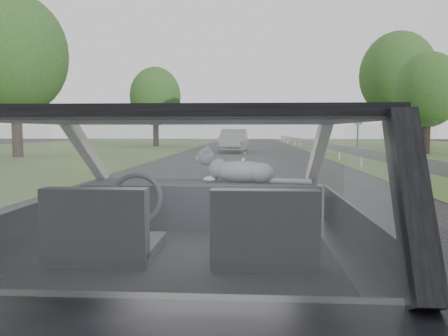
# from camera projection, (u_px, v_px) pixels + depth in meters

# --- Properties ---
(subject_car) EXTENTS (1.80, 4.00, 1.45)m
(subject_car) POSITION_uv_depth(u_px,v_px,m) (191.00, 244.00, 2.45)
(subject_car) COLOR black
(subject_car) RESTS_ON ground
(dashboard) EXTENTS (1.58, 0.45, 0.30)m
(dashboard) POSITION_uv_depth(u_px,v_px,m) (203.00, 203.00, 3.07)
(dashboard) COLOR black
(dashboard) RESTS_ON subject_car
(driver_seat) EXTENTS (0.50, 0.72, 0.42)m
(driver_seat) POSITION_uv_depth(u_px,v_px,m) (103.00, 227.00, 2.18)
(driver_seat) COLOR black
(driver_seat) RESTS_ON subject_car
(passenger_seat) EXTENTS (0.50, 0.72, 0.42)m
(passenger_seat) POSITION_uv_depth(u_px,v_px,m) (264.00, 229.00, 2.13)
(passenger_seat) COLOR black
(passenger_seat) RESTS_ON subject_car
(steering_wheel) EXTENTS (0.36, 0.36, 0.04)m
(steering_wheel) POSITION_uv_depth(u_px,v_px,m) (136.00, 200.00, 2.79)
(steering_wheel) COLOR black
(steering_wheel) RESTS_ON dashboard
(cat) EXTENTS (0.60, 0.27, 0.26)m
(cat) POSITION_uv_depth(u_px,v_px,m) (242.00, 170.00, 3.04)
(cat) COLOR gray
(cat) RESTS_ON dashboard
(guardrail) EXTENTS (0.05, 90.00, 0.32)m
(guardrail) POSITION_uv_depth(u_px,v_px,m) (393.00, 159.00, 12.15)
(guardrail) COLOR #9C9DA0
(guardrail) RESTS_ON ground
(other_car) EXTENTS (1.96, 4.49, 1.45)m
(other_car) POSITION_uv_depth(u_px,v_px,m) (233.00, 141.00, 27.31)
(other_car) COLOR #A9AAAD
(other_car) RESTS_ON ground
(highway_sign) EXTENTS (0.23, 0.88, 2.20)m
(highway_sign) POSITION_uv_depth(u_px,v_px,m) (358.00, 135.00, 23.04)
(highway_sign) COLOR #145C24
(highway_sign) RESTS_ON ground
(tree_2) EXTENTS (3.93, 3.93, 5.70)m
(tree_2) POSITION_uv_depth(u_px,v_px,m) (427.00, 105.00, 25.16)
(tree_2) COLOR #2C4922
(tree_2) RESTS_ON ground
(tree_3) EXTENTS (5.95, 5.95, 8.77)m
(tree_3) POSITION_uv_depth(u_px,v_px,m) (397.00, 92.00, 34.09)
(tree_3) COLOR #2C4922
(tree_3) RESTS_ON ground
(tree_5) EXTENTS (6.54, 6.54, 7.99)m
(tree_5) POSITION_uv_depth(u_px,v_px,m) (15.00, 78.00, 21.98)
(tree_5) COLOR #2C4922
(tree_5) RESTS_ON ground
(tree_6) EXTENTS (5.14, 5.14, 6.60)m
(tree_6) POSITION_uv_depth(u_px,v_px,m) (156.00, 108.00, 37.55)
(tree_6) COLOR #2C4922
(tree_6) RESTS_ON ground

